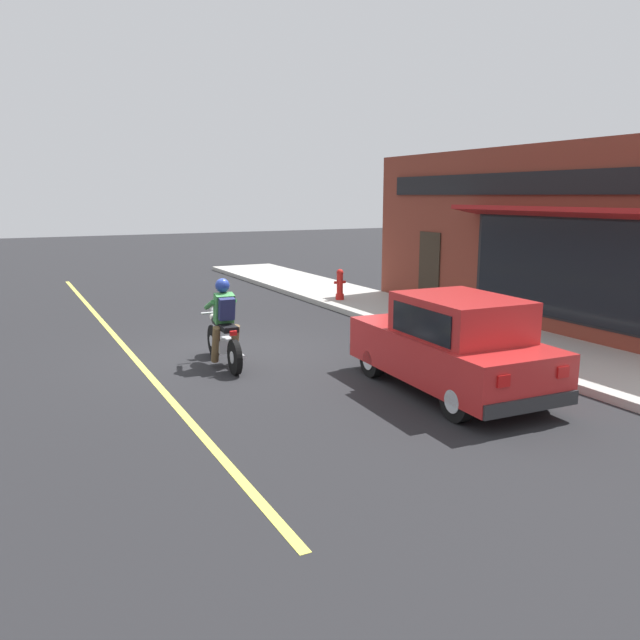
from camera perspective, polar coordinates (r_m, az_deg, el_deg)
The scene contains 7 objects.
ground_plane at distance 12.41m, azimuth -7.86°, elevation -3.18°, with size 80.00×80.00×0.00m, color black.
sidewalk_curb at distance 17.36m, azimuth 5.50°, elevation 1.27°, with size 2.60×22.00×0.14m, color #ADAAA3.
lane_stripe at distance 14.83m, azimuth -18.36°, elevation -1.25°, with size 0.12×19.80×0.01m, color #D1C64C.
storefront_building at distance 15.36m, azimuth 17.70°, elevation 7.15°, with size 1.25×10.80×4.20m.
motorcycle_with_rider at distance 11.55m, azimuth -8.81°, elevation -0.84°, with size 0.57×2.02×1.62m.
car_hatchback at distance 10.04m, azimuth 11.98°, elevation -2.28°, with size 1.83×3.86×1.57m.
fire_hydrant at distance 17.91m, azimuth 1.83°, elevation 3.25°, with size 0.36×0.24×0.88m.
Camera 1 is at (-3.96, -11.35, 3.08)m, focal length 35.00 mm.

